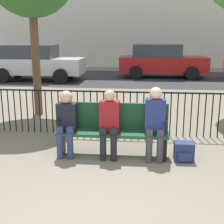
# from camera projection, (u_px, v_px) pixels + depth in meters

# --- Properties ---
(ground_plane) EXTENTS (80.00, 80.00, 0.00)m
(ground_plane) POSITION_uv_depth(u_px,v_px,m) (94.00, 223.00, 3.57)
(ground_plane) COLOR #706656
(park_bench) EXTENTS (1.95, 0.45, 0.92)m
(park_bench) POSITION_uv_depth(u_px,v_px,m) (112.00, 127.00, 5.49)
(park_bench) COLOR #194728
(park_bench) RESTS_ON ground
(seated_person_0) EXTENTS (0.34, 0.39, 1.16)m
(seated_person_0) POSITION_uv_depth(u_px,v_px,m) (67.00, 120.00, 5.40)
(seated_person_0) COLOR navy
(seated_person_0) RESTS_ON ground
(seated_person_1) EXTENTS (0.34, 0.39, 1.19)m
(seated_person_1) POSITION_uv_depth(u_px,v_px,m) (109.00, 121.00, 5.33)
(seated_person_1) COLOR black
(seated_person_1) RESTS_ON ground
(seated_person_2) EXTENTS (0.34, 0.39, 1.25)m
(seated_person_2) POSITION_uv_depth(u_px,v_px,m) (155.00, 120.00, 5.25)
(seated_person_2) COLOR #3D3D42
(seated_person_2) RESTS_ON ground
(backpack) EXTENTS (0.33, 0.28, 0.32)m
(backpack) POSITION_uv_depth(u_px,v_px,m) (184.00, 152.00, 5.29)
(backpack) COLOR navy
(backpack) RESTS_ON ground
(fence_railing) EXTENTS (9.01, 0.03, 0.95)m
(fence_railing) POSITION_uv_depth(u_px,v_px,m) (117.00, 109.00, 6.56)
(fence_railing) COLOR black
(fence_railing) RESTS_ON ground
(street_surface) EXTENTS (24.00, 6.00, 0.01)m
(street_surface) POSITION_uv_depth(u_px,v_px,m) (133.00, 78.00, 15.14)
(street_surface) COLOR #2B2B2D
(street_surface) RESTS_ON ground
(parked_car_0) EXTENTS (4.20, 1.94, 1.62)m
(parked_car_0) POSITION_uv_depth(u_px,v_px,m) (161.00, 60.00, 15.25)
(parked_car_0) COLOR maroon
(parked_car_0) RESTS_ON ground
(parked_car_2) EXTENTS (4.20, 1.94, 1.62)m
(parked_car_2) POSITION_uv_depth(u_px,v_px,m) (35.00, 62.00, 14.28)
(parked_car_2) COLOR #B7B7BC
(parked_car_2) RESTS_ON ground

